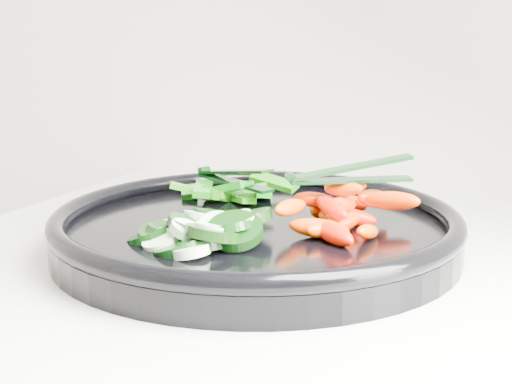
% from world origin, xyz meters
% --- Properties ---
extents(veggie_tray, '(0.45, 0.45, 0.04)m').
position_xyz_m(veggie_tray, '(-0.70, 1.69, 0.95)').
color(veggie_tray, black).
rests_on(veggie_tray, counter).
extents(cucumber_pile, '(0.13, 0.12, 0.04)m').
position_xyz_m(cucumber_pile, '(-0.72, 1.62, 0.96)').
color(cucumber_pile, black).
rests_on(cucumber_pile, veggie_tray).
extents(carrot_pile, '(0.13, 0.15, 0.05)m').
position_xyz_m(carrot_pile, '(-0.62, 1.70, 0.97)').
color(carrot_pile, '#F51E00').
rests_on(carrot_pile, veggie_tray).
extents(pepper_pile, '(0.13, 0.10, 0.04)m').
position_xyz_m(pepper_pile, '(-0.77, 1.76, 0.96)').
color(pepper_pile, '#236E0A').
rests_on(pepper_pile, veggie_tray).
extents(tong_carrot, '(0.10, 0.07, 0.02)m').
position_xyz_m(tong_carrot, '(-0.62, 1.71, 1.00)').
color(tong_carrot, black).
rests_on(tong_carrot, carrot_pile).
extents(tong_pepper, '(0.11, 0.07, 0.02)m').
position_xyz_m(tong_pepper, '(-0.76, 1.76, 0.98)').
color(tong_pepper, black).
rests_on(tong_pepper, pepper_pile).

